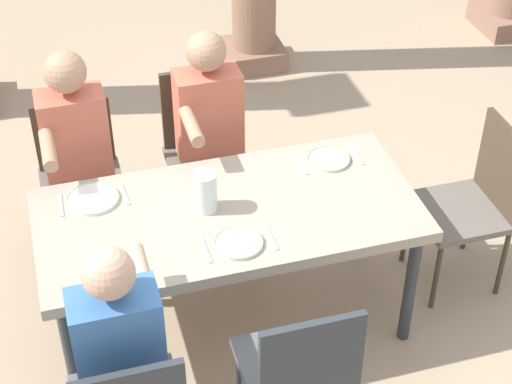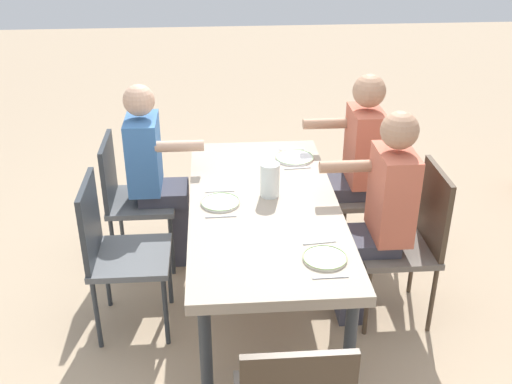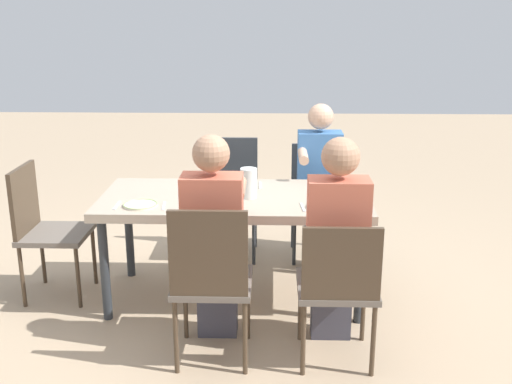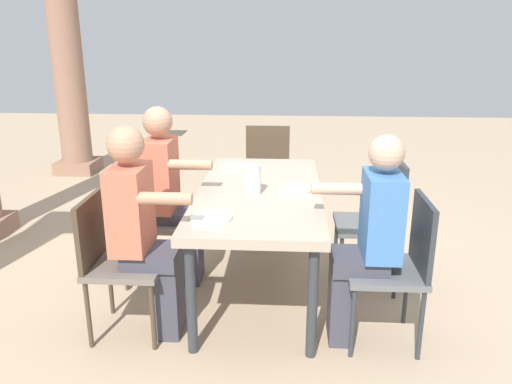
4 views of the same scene
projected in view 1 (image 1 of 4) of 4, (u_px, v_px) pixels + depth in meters
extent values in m
plane|color=tan|center=(231.00, 321.00, 4.38)|extent=(16.00, 16.00, 0.00)
cube|color=tan|center=(228.00, 215.00, 3.94)|extent=(1.79, 0.84, 0.06)
cylinder|color=#2D3338|center=(57.00, 259.00, 4.25)|extent=(0.06, 0.06, 0.69)
cylinder|color=#2D3338|center=(358.00, 203.00, 4.61)|extent=(0.06, 0.06, 0.69)
cylinder|color=#2D3338|center=(72.00, 359.00, 3.74)|extent=(0.06, 0.06, 0.69)
cylinder|color=#2D3338|center=(410.00, 288.00, 4.09)|extent=(0.06, 0.06, 0.69)
cube|color=#6A6158|center=(83.00, 188.00, 4.55)|extent=(0.44, 0.44, 0.04)
cube|color=#473828|center=(74.00, 135.00, 4.57)|extent=(0.42, 0.03, 0.42)
cylinder|color=#473828|center=(57.00, 249.00, 4.51)|extent=(0.03, 0.03, 0.43)
cylinder|color=#473828|center=(128.00, 236.00, 4.59)|extent=(0.03, 0.03, 0.43)
cylinder|color=#473828|center=(50.00, 206.00, 4.80)|extent=(0.03, 0.03, 0.43)
cylinder|color=#473828|center=(117.00, 195.00, 4.88)|extent=(0.03, 0.03, 0.43)
cube|color=#6A6158|center=(209.00, 164.00, 4.70)|extent=(0.44, 0.44, 0.04)
cube|color=#473828|center=(199.00, 108.00, 4.70)|extent=(0.42, 0.03, 0.49)
cylinder|color=#473828|center=(185.00, 225.00, 4.66)|extent=(0.03, 0.03, 0.44)
cylinder|color=#473828|center=(251.00, 212.00, 4.74)|extent=(0.03, 0.03, 0.44)
cylinder|color=#473828|center=(171.00, 184.00, 4.95)|extent=(0.03, 0.03, 0.44)
cylinder|color=#473828|center=(233.00, 174.00, 5.03)|extent=(0.03, 0.03, 0.44)
cube|color=#5B5E61|center=(294.00, 368.00, 3.53)|extent=(0.44, 0.44, 0.04)
cube|color=#2D3338|center=(311.00, 366.00, 3.24)|extent=(0.42, 0.03, 0.47)
cylinder|color=#2D3338|center=(319.00, 363.00, 3.87)|extent=(0.03, 0.03, 0.45)
cylinder|color=#2D3338|center=(239.00, 381.00, 3.79)|extent=(0.03, 0.03, 0.45)
cube|color=#6A6158|center=(460.00, 212.00, 4.37)|extent=(0.44, 0.44, 0.04)
cube|color=#473828|center=(502.00, 168.00, 4.27)|extent=(0.03, 0.42, 0.48)
cylinder|color=#473828|center=(406.00, 230.00, 4.62)|extent=(0.03, 0.03, 0.44)
cylinder|color=#473828|center=(436.00, 276.00, 4.33)|extent=(0.03, 0.03, 0.44)
cylinder|color=#473828|center=(468.00, 218.00, 4.71)|extent=(0.03, 0.03, 0.44)
cylinder|color=#473828|center=(502.00, 262.00, 4.42)|extent=(0.03, 0.03, 0.44)
cube|color=#3F3F4C|center=(121.00, 371.00, 3.47)|extent=(0.28, 0.32, 0.10)
cube|color=#3F72B2|center=(118.00, 342.00, 3.21)|extent=(0.34, 0.20, 0.48)
sphere|color=tan|center=(108.00, 273.00, 2.99)|extent=(0.20, 0.20, 0.20)
cylinder|color=tan|center=(142.00, 273.00, 3.36)|extent=(0.07, 0.30, 0.07)
cube|color=#3F3F4C|center=(221.00, 224.00, 4.65)|extent=(0.24, 0.14, 0.46)
cube|color=#3F3F4C|center=(215.00, 174.00, 4.54)|extent=(0.28, 0.32, 0.10)
cube|color=#CC664C|center=(209.00, 115.00, 4.44)|extent=(0.34, 0.20, 0.51)
sphere|color=tan|center=(206.00, 51.00, 4.20)|extent=(0.21, 0.21, 0.21)
cylinder|color=tan|center=(192.00, 126.00, 4.15)|extent=(0.07, 0.30, 0.07)
cube|color=#3F3F4C|center=(94.00, 247.00, 4.50)|extent=(0.24, 0.14, 0.46)
cube|color=#3F3F4C|center=(85.00, 196.00, 4.39)|extent=(0.28, 0.32, 0.10)
cube|color=#CC664C|center=(75.00, 137.00, 4.29)|extent=(0.34, 0.20, 0.50)
sphere|color=tan|center=(65.00, 72.00, 4.06)|extent=(0.21, 0.21, 0.21)
cylinder|color=tan|center=(48.00, 149.00, 4.01)|extent=(0.07, 0.30, 0.07)
cube|color=#936B56|center=(254.00, 54.00, 6.49)|extent=(0.43, 0.43, 0.16)
cube|color=#936B56|center=(508.00, 18.00, 6.97)|extent=(0.50, 0.50, 0.16)
cylinder|color=white|center=(93.00, 199.00, 3.98)|extent=(0.25, 0.25, 0.01)
torus|color=#A9CD91|center=(93.00, 198.00, 3.98)|extent=(0.25, 0.25, 0.01)
cube|color=silver|center=(61.00, 205.00, 3.95)|extent=(0.02, 0.17, 0.01)
cube|color=silver|center=(124.00, 194.00, 4.02)|extent=(0.03, 0.17, 0.01)
cylinder|color=white|center=(239.00, 243.00, 3.73)|extent=(0.22, 0.22, 0.01)
torus|color=#A4C786|center=(239.00, 242.00, 3.73)|extent=(0.22, 0.22, 0.01)
cube|color=silver|center=(206.00, 250.00, 3.70)|extent=(0.02, 0.17, 0.01)
cube|color=silver|center=(271.00, 238.00, 3.77)|extent=(0.02, 0.17, 0.01)
cylinder|color=silver|center=(329.00, 160.00, 4.24)|extent=(0.22, 0.22, 0.01)
torus|color=#A0BE77|center=(329.00, 158.00, 4.23)|extent=(0.22, 0.22, 0.01)
cube|color=silver|center=(300.00, 165.00, 4.21)|extent=(0.03, 0.17, 0.01)
cube|color=silver|center=(356.00, 155.00, 4.27)|extent=(0.02, 0.17, 0.01)
cylinder|color=white|center=(205.00, 192.00, 3.88)|extent=(0.11, 0.11, 0.20)
cylinder|color=#EFEAC6|center=(205.00, 197.00, 3.89)|extent=(0.10, 0.10, 0.13)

